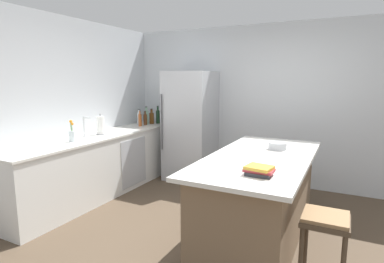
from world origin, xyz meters
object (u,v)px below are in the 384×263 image
paper_towel_roll (101,126)px  whiskey_bottle (152,118)px  syrup_bottle (145,119)px  bar_stool (325,229)px  soda_bottle (139,119)px  mixing_bowl (277,146)px  flower_vase (72,135)px  gin_bottle (147,117)px  kitchen_island (259,197)px  vinegar_bottle (140,120)px  sink_faucet (85,126)px  wine_bottle (158,116)px  cookbook_stack (259,171)px  refrigerator (190,126)px

paper_towel_roll → whiskey_bottle: bearing=88.8°
syrup_bottle → bar_stool: bearing=-33.1°
soda_bottle → mixing_bowl: soda_bottle is taller
flower_vase → gin_bottle: size_ratio=0.90×
kitchen_island → vinegar_bottle: size_ratio=7.76×
gin_bottle → soda_bottle: size_ratio=1.11×
whiskey_bottle → syrup_bottle: whiskey_bottle is taller
bar_stool → gin_bottle: gin_bottle is taller
sink_faucet → vinegar_bottle: bearing=86.5°
bar_stool → gin_bottle: bearing=146.1°
flower_vase → vinegar_bottle: bearing=90.9°
kitchen_island → syrup_bottle: size_ratio=8.48×
paper_towel_roll → mixing_bowl: paper_towel_roll is taller
wine_bottle → cookbook_stack: (2.55, -2.36, -0.08)m
syrup_bottle → kitchen_island: bearing=-29.6°
kitchen_island → syrup_bottle: bearing=150.4°
refrigerator → syrup_bottle: 0.87m
kitchen_island → flower_vase: 2.51m
sink_faucet → vinegar_bottle: 1.21m
bar_stool → cookbook_stack: 0.68m
flower_vase → mixing_bowl: size_ratio=1.38×
bar_stool → vinegar_bottle: (-3.16, 1.89, 0.48)m
flower_vase → soda_bottle: (-0.10, 1.62, 0.03)m
soda_bottle → cookbook_stack: size_ratio=1.18×
wine_bottle → whiskey_bottle: wine_bottle is taller
bar_stool → gin_bottle: size_ratio=2.06×
kitchen_island → wine_bottle: wine_bottle is taller
flower_vase → wine_bottle: 1.99m
kitchen_island → flower_vase: size_ratio=7.46×
paper_towel_roll → vinegar_bottle: (0.03, 0.94, -0.02)m
bar_stool → whiskey_bottle: (-3.17, 2.26, 0.48)m
paper_towel_roll → mixing_bowl: size_ratio=1.48×
refrigerator → sink_faucet: (-0.91, -1.52, 0.14)m
syrup_bottle → mixing_bowl: size_ratio=1.22×
bar_stool → flower_vase: bearing=173.5°
syrup_bottle → mixing_bowl: 2.76m
mixing_bowl → bar_stool: bearing=-60.3°
bar_stool → syrup_bottle: (-3.18, 2.07, 0.47)m
refrigerator → wine_bottle: size_ratio=5.62×
bar_stool → cookbook_stack: cookbook_stack is taller
bar_stool → wine_bottle: bearing=142.8°
wine_bottle → vinegar_bottle: 0.47m
refrigerator → bar_stool: (2.33, -2.20, -0.38)m
flower_vase → paper_towel_roll: 0.60m
syrup_bottle → sink_faucet: bearing=-92.2°
gin_bottle → vinegar_bottle: size_ratio=1.16×
refrigerator → vinegar_bottle: size_ratio=6.62×
kitchen_island → cookbook_stack: (0.16, -0.67, 0.49)m
paper_towel_roll → syrup_bottle: bearing=89.3°
cookbook_stack → paper_towel_roll: bearing=160.1°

